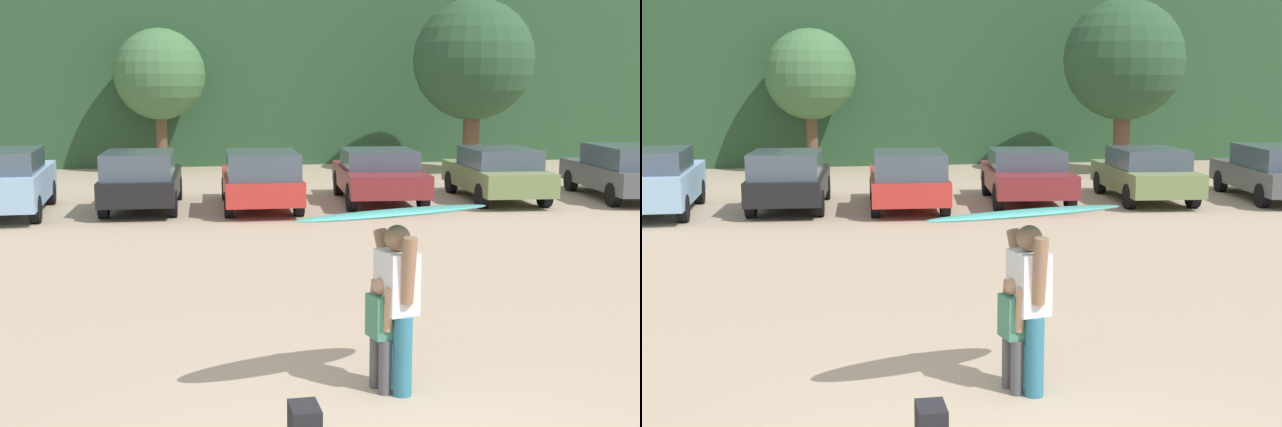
% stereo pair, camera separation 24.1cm
% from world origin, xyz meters
% --- Properties ---
extents(hillside_ridge, '(108.00, 12.00, 8.43)m').
position_xyz_m(hillside_ridge, '(0.00, 29.49, 4.21)').
color(hillside_ridge, '#284C2D').
rests_on(hillside_ridge, ground_plane).
extents(tree_far_right, '(3.11, 3.11, 4.90)m').
position_xyz_m(tree_far_right, '(-1.94, 22.19, 3.32)').
color(tree_far_right, brown).
rests_on(tree_far_right, ground_plane).
extents(tree_center, '(4.04, 4.04, 5.84)m').
position_xyz_m(tree_center, '(8.42, 19.71, 3.79)').
color(tree_center, brown).
rests_on(tree_center, ground_plane).
extents(parked_car_sky_blue, '(1.97, 4.30, 1.57)m').
position_xyz_m(parked_car_sky_blue, '(-5.51, 13.38, 0.82)').
color(parked_car_sky_blue, '#84ADD1').
rests_on(parked_car_sky_blue, ground_plane).
extents(parked_car_black, '(1.95, 4.31, 1.47)m').
position_xyz_m(parked_car_black, '(-2.39, 13.55, 0.75)').
color(parked_car_black, black).
rests_on(parked_car_black, ground_plane).
extents(parked_car_red, '(1.98, 4.38, 1.46)m').
position_xyz_m(parked_car_red, '(0.44, 13.13, 0.75)').
color(parked_car_red, '#B72D28').
rests_on(parked_car_red, ground_plane).
extents(parked_car_maroon, '(2.36, 4.42, 1.37)m').
position_xyz_m(parked_car_maroon, '(3.56, 13.73, 0.73)').
color(parked_car_maroon, maroon).
rests_on(parked_car_maroon, ground_plane).
extents(parked_car_olive_green, '(2.10, 4.33, 1.39)m').
position_xyz_m(parked_car_olive_green, '(6.70, 13.51, 0.73)').
color(parked_car_olive_green, '#6B7F4C').
rests_on(parked_car_olive_green, ground_plane).
extents(parked_car_dark_gray, '(2.34, 4.64, 1.44)m').
position_xyz_m(parked_car_dark_gray, '(10.07, 13.08, 0.76)').
color(parked_car_dark_gray, '#4C4F54').
rests_on(parked_car_dark_gray, ground_plane).
extents(person_adult, '(0.39, 0.78, 1.69)m').
position_xyz_m(person_adult, '(0.42, 1.38, 0.95)').
color(person_adult, teal).
rests_on(person_adult, ground_plane).
extents(person_child, '(0.27, 0.49, 1.16)m').
position_xyz_m(person_child, '(0.27, 1.40, 0.66)').
color(person_child, '#4C4C51').
rests_on(person_child, ground_plane).
extents(surfboard_teal, '(2.21, 1.17, 0.13)m').
position_xyz_m(surfboard_teal, '(0.38, 1.32, 1.82)').
color(surfboard_teal, teal).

